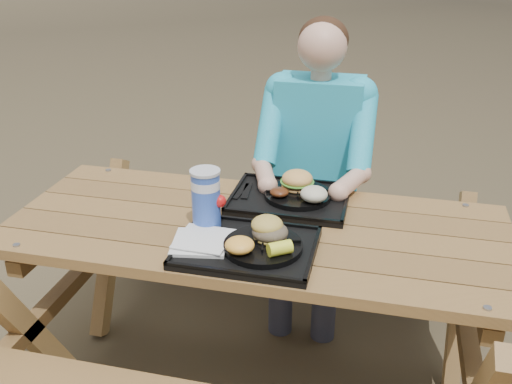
# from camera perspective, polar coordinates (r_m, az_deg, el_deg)

# --- Properties ---
(ground) EXTENTS (60.00, 60.00, 0.00)m
(ground) POSITION_cam_1_polar(r_m,az_deg,el_deg) (2.50, 0.00, -18.59)
(ground) COLOR #999999
(ground) RESTS_ON ground
(picnic_table) EXTENTS (1.80, 1.49, 0.75)m
(picnic_table) POSITION_cam_1_polar(r_m,az_deg,el_deg) (2.26, 0.00, -11.68)
(picnic_table) COLOR #999999
(picnic_table) RESTS_ON ground
(tray_near) EXTENTS (0.45, 0.35, 0.02)m
(tray_near) POSITION_cam_1_polar(r_m,az_deg,el_deg) (1.89, -0.89, -5.67)
(tray_near) COLOR black
(tray_near) RESTS_ON picnic_table
(tray_far) EXTENTS (0.45, 0.35, 0.02)m
(tray_far) POSITION_cam_1_polar(r_m,az_deg,el_deg) (2.23, 3.37, -0.76)
(tray_far) COLOR black
(tray_far) RESTS_ON picnic_table
(plate_near) EXTENTS (0.26, 0.26, 0.02)m
(plate_near) POSITION_cam_1_polar(r_m,az_deg,el_deg) (1.87, 0.71, -5.42)
(plate_near) COLOR black
(plate_near) RESTS_ON tray_near
(plate_far) EXTENTS (0.26, 0.26, 0.02)m
(plate_far) POSITION_cam_1_polar(r_m,az_deg,el_deg) (2.22, 4.19, -0.27)
(plate_far) COLOR black
(plate_far) RESTS_ON tray_far
(napkin_stack) EXTENTS (0.21, 0.21, 0.02)m
(napkin_stack) POSITION_cam_1_polar(r_m,az_deg,el_deg) (1.90, -5.61, -4.93)
(napkin_stack) COLOR silver
(napkin_stack) RESTS_ON tray_near
(soda_cup) EXTENTS (0.10, 0.10, 0.20)m
(soda_cup) POSITION_cam_1_polar(r_m,az_deg,el_deg) (1.97, -5.02, -0.76)
(soda_cup) COLOR #173EAE
(soda_cup) RESTS_ON tray_near
(condiment_bbq) EXTENTS (0.04, 0.04, 0.03)m
(condiment_bbq) POSITION_cam_1_polar(r_m,az_deg,el_deg) (1.98, 0.25, -3.43)
(condiment_bbq) COLOR black
(condiment_bbq) RESTS_ON tray_near
(condiment_mustard) EXTENTS (0.05, 0.05, 0.03)m
(condiment_mustard) POSITION_cam_1_polar(r_m,az_deg,el_deg) (1.97, 1.50, -3.43)
(condiment_mustard) COLOR orange
(condiment_mustard) RESTS_ON tray_near
(sandwich) EXTENTS (0.11, 0.11, 0.12)m
(sandwich) POSITION_cam_1_polar(r_m,az_deg,el_deg) (1.86, 1.43, -3.10)
(sandwich) COLOR gold
(sandwich) RESTS_ON plate_near
(mac_cheese) EXTENTS (0.09, 0.09, 0.05)m
(mac_cheese) POSITION_cam_1_polar(r_m,az_deg,el_deg) (1.81, -1.64, -5.33)
(mac_cheese) COLOR #FFBB43
(mac_cheese) RESTS_ON plate_near
(corn_cob) EXTENTS (0.10, 0.10, 0.04)m
(corn_cob) POSITION_cam_1_polar(r_m,az_deg,el_deg) (1.79, 2.40, -5.63)
(corn_cob) COLOR #F6FF35
(corn_cob) RESTS_ON plate_near
(cutlery_far) EXTENTS (0.04, 0.15, 0.01)m
(cutlery_far) POSITION_cam_1_polar(r_m,az_deg,el_deg) (2.27, -0.93, 0.13)
(cutlery_far) COLOR black
(cutlery_far) RESTS_ON tray_far
(burger) EXTENTS (0.12, 0.12, 0.11)m
(burger) POSITION_cam_1_polar(r_m,az_deg,el_deg) (2.23, 4.17, 1.71)
(burger) COLOR #E8A552
(burger) RESTS_ON plate_far
(baked_beans) EXTENTS (0.07, 0.07, 0.03)m
(baked_beans) POSITION_cam_1_polar(r_m,az_deg,el_deg) (2.18, 2.34, -0.01)
(baked_beans) COLOR #522510
(baked_beans) RESTS_ON plate_far
(potato_salad) EXTENTS (0.10, 0.10, 0.06)m
(potato_salad) POSITION_cam_1_polar(r_m,az_deg,el_deg) (2.14, 5.81, -0.21)
(potato_salad) COLOR beige
(potato_salad) RESTS_ON plate_far
(diner) EXTENTS (0.48, 0.84, 1.28)m
(diner) POSITION_cam_1_polar(r_m,az_deg,el_deg) (2.68, 6.01, 0.96)
(diner) COLOR teal
(diner) RESTS_ON ground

